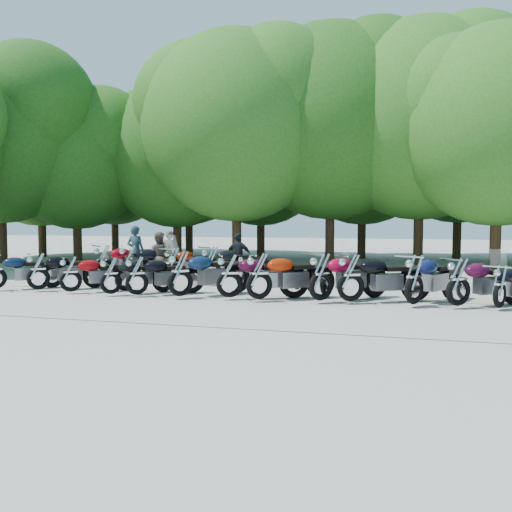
% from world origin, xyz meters
% --- Properties ---
extents(ground, '(90.00, 90.00, 0.00)m').
position_xyz_m(ground, '(0.00, 0.00, 0.00)').
color(ground, gray).
rests_on(ground, ground).
extents(tree_0, '(7.50, 7.50, 9.21)m').
position_xyz_m(tree_0, '(-15.42, 12.98, 5.45)').
color(tree_0, '#3A2614').
rests_on(tree_0, ground).
extents(tree_1, '(6.97, 6.97, 8.55)m').
position_xyz_m(tree_1, '(-12.04, 11.24, 5.06)').
color(tree_1, '#3A2614').
rests_on(tree_1, ground).
extents(tree_2, '(7.31, 7.31, 8.97)m').
position_xyz_m(tree_2, '(-7.25, 12.84, 5.31)').
color(tree_2, '#3A2614').
rests_on(tree_2, ground).
extents(tree_3, '(8.70, 8.70, 10.67)m').
position_xyz_m(tree_3, '(-3.57, 11.24, 6.32)').
color(tree_3, '#3A2614').
rests_on(tree_3, ground).
extents(tree_4, '(9.13, 9.13, 11.20)m').
position_xyz_m(tree_4, '(0.54, 13.09, 6.64)').
color(tree_4, '#3A2614').
rests_on(tree_4, ground).
extents(tree_5, '(9.04, 9.04, 11.10)m').
position_xyz_m(tree_5, '(4.61, 13.20, 6.57)').
color(tree_5, '#3A2614').
rests_on(tree_5, ground).
extents(tree_6, '(8.00, 8.00, 9.82)m').
position_xyz_m(tree_6, '(7.55, 10.82, 5.81)').
color(tree_6, '#3A2614').
rests_on(tree_6, ground).
extents(tree_9, '(7.59, 7.59, 9.32)m').
position_xyz_m(tree_9, '(-13.53, 17.59, 5.52)').
color(tree_9, '#3A2614').
rests_on(tree_9, ground).
extents(tree_10, '(7.78, 7.78, 9.55)m').
position_xyz_m(tree_10, '(-8.29, 16.97, 5.66)').
color(tree_10, '#3A2614').
rests_on(tree_10, ground).
extents(tree_11, '(7.56, 7.56, 9.28)m').
position_xyz_m(tree_11, '(-3.76, 16.43, 5.49)').
color(tree_11, '#3A2614').
rests_on(tree_11, ground).
extents(tree_12, '(7.88, 7.88, 9.67)m').
position_xyz_m(tree_12, '(1.80, 16.47, 5.72)').
color(tree_12, '#3A2614').
rests_on(tree_12, ground).
extents(tree_13, '(8.31, 8.31, 10.20)m').
position_xyz_m(tree_13, '(6.69, 17.47, 6.04)').
color(tree_13, '#3A2614').
rests_on(tree_13, ground).
extents(motorcycle_1, '(2.08, 2.12, 1.29)m').
position_xyz_m(motorcycle_1, '(-6.34, 0.59, 0.64)').
color(motorcycle_1, black).
rests_on(motorcycle_1, ground).
extents(motorcycle_2, '(2.04, 1.89, 1.21)m').
position_xyz_m(motorcycle_2, '(-5.16, 0.45, 0.60)').
color(motorcycle_2, '#8F050A').
rests_on(motorcycle_2, ground).
extents(motorcycle_3, '(1.94, 2.01, 1.21)m').
position_xyz_m(motorcycle_3, '(-3.83, 0.34, 0.61)').
color(motorcycle_3, black).
rests_on(motorcycle_3, ground).
extents(motorcycle_4, '(2.10, 1.99, 1.25)m').
position_xyz_m(motorcycle_4, '(-3.06, 0.38, 0.63)').
color(motorcycle_4, black).
rests_on(motorcycle_4, ground).
extents(motorcycle_5, '(2.20, 2.45, 1.43)m').
position_xyz_m(motorcycle_5, '(-1.77, 0.36, 0.72)').
color(motorcycle_5, '#0E203E').
rests_on(motorcycle_5, ground).
extents(motorcycle_6, '(2.50, 1.70, 1.37)m').
position_xyz_m(motorcycle_6, '(-0.45, 0.51, 0.68)').
color(motorcycle_6, '#3A071E').
rests_on(motorcycle_6, ground).
extents(motorcycle_7, '(2.45, 2.16, 1.42)m').
position_xyz_m(motorcycle_7, '(0.38, 0.41, 0.71)').
color(motorcycle_7, '#9E2005').
rests_on(motorcycle_7, ground).
extents(motorcycle_8, '(2.32, 2.38, 1.44)m').
position_xyz_m(motorcycle_8, '(1.94, 0.58, 0.72)').
color(motorcycle_8, maroon).
rests_on(motorcycle_8, ground).
extents(motorcycle_9, '(2.57, 1.88, 1.42)m').
position_xyz_m(motorcycle_9, '(2.68, 0.66, 0.71)').
color(motorcycle_9, black).
rests_on(motorcycle_9, ground).
extents(motorcycle_10, '(2.01, 2.57, 1.44)m').
position_xyz_m(motorcycle_10, '(4.20, 0.58, 0.72)').
color(motorcycle_10, '#0E153F').
rests_on(motorcycle_10, ground).
extents(motorcycle_11, '(2.38, 2.05, 1.37)m').
position_xyz_m(motorcycle_11, '(5.20, 0.61, 0.69)').
color(motorcycle_11, '#400826').
rests_on(motorcycle_11, ground).
extents(motorcycle_12, '(1.61, 2.17, 1.20)m').
position_xyz_m(motorcycle_12, '(6.11, 0.63, 0.60)').
color(motorcycle_12, black).
rests_on(motorcycle_12, ground).
extents(motorcycle_14, '(2.16, 2.43, 1.42)m').
position_xyz_m(motorcycle_14, '(-5.86, 3.37, 0.71)').
color(motorcycle_14, maroon).
rests_on(motorcycle_14, ground).
extents(motorcycle_15, '(2.56, 1.91, 1.42)m').
position_xyz_m(motorcycle_15, '(-4.86, 3.33, 0.71)').
color(motorcycle_15, black).
rests_on(motorcycle_15, ground).
extents(motorcycle_16, '(1.64, 2.47, 1.35)m').
position_xyz_m(motorcycle_16, '(-3.32, 3.34, 0.67)').
color(motorcycle_16, maroon).
rests_on(motorcycle_16, ground).
extents(motorcycle_17, '(2.22, 2.41, 1.42)m').
position_xyz_m(motorcycle_17, '(-1.96, 3.27, 0.71)').
color(motorcycle_17, black).
rests_on(motorcycle_17, ground).
extents(motorcycle_18, '(2.12, 1.39, 1.15)m').
position_xyz_m(motorcycle_18, '(-0.80, 3.34, 0.58)').
color(motorcycle_18, black).
rests_on(motorcycle_18, ground).
extents(rider_0, '(0.71, 0.49, 1.88)m').
position_xyz_m(rider_0, '(-5.40, 4.78, 0.94)').
color(rider_0, '#1C333B').
rests_on(rider_0, ground).
extents(rider_1, '(0.92, 0.78, 1.68)m').
position_xyz_m(rider_1, '(-4.08, 3.90, 0.84)').
color(rider_1, brown).
rests_on(rider_1, ground).
extents(rider_2, '(0.99, 0.46, 1.64)m').
position_xyz_m(rider_2, '(-1.59, 5.07, 0.82)').
color(rider_2, black).
rests_on(rider_2, ground).
extents(rider_3, '(0.67, 0.50, 1.70)m').
position_xyz_m(rider_3, '(-4.37, 5.43, 0.85)').
color(rider_3, brown).
rests_on(rider_3, ground).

